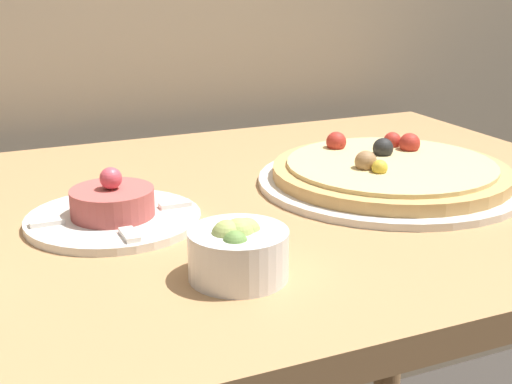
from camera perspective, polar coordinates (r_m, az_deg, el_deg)
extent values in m
cube|color=#AD7F51|center=(0.95, -2.39, -1.84)|extent=(1.16, 0.79, 0.03)
cylinder|color=#AD7F51|center=(1.60, 10.88, -7.98)|extent=(0.06, 0.06, 0.71)
cylinder|color=silver|center=(1.04, 10.67, 0.85)|extent=(0.38, 0.38, 0.01)
cylinder|color=tan|center=(1.03, 10.71, 1.58)|extent=(0.34, 0.34, 0.02)
cylinder|color=#E0C684|center=(1.03, 10.75, 2.20)|extent=(0.30, 0.30, 0.01)
sphere|color=#B22D23|center=(1.12, 10.85, 4.05)|extent=(0.03, 0.03, 0.03)
sphere|color=#997047|center=(0.99, 8.77, 2.42)|extent=(0.03, 0.03, 0.03)
sphere|color=#B22D23|center=(1.09, 6.44, 4.02)|extent=(0.03, 0.03, 0.03)
sphere|color=gold|center=(0.97, 9.86, 1.94)|extent=(0.02, 0.02, 0.02)
sphere|color=#B22D23|center=(1.10, 12.19, 3.82)|extent=(0.03, 0.03, 0.03)
sphere|color=black|center=(1.07, 10.13, 3.47)|extent=(0.03, 0.03, 0.03)
cylinder|color=silver|center=(0.89, -11.33, -2.15)|extent=(0.21, 0.21, 0.01)
cylinder|color=#B2514C|center=(0.88, -11.41, -0.81)|extent=(0.10, 0.10, 0.03)
sphere|color=#DB4C5B|center=(0.87, -11.54, 1.09)|extent=(0.03, 0.03, 0.03)
cube|color=white|center=(0.90, -6.50, -0.99)|extent=(0.04, 0.02, 0.01)
cube|color=white|center=(0.96, -12.44, -0.20)|extent=(0.02, 0.04, 0.01)
cube|color=white|center=(0.87, -16.39, -2.34)|extent=(0.04, 0.02, 0.01)
cube|color=white|center=(0.81, -10.08, -3.38)|extent=(0.02, 0.04, 0.01)
cylinder|color=white|center=(0.72, -1.42, -5.00)|extent=(0.10, 0.10, 0.05)
sphere|color=#A3B25B|center=(0.71, -0.76, -3.19)|extent=(0.03, 0.03, 0.03)
sphere|color=#A3B25B|center=(0.70, -2.32, -3.50)|extent=(0.03, 0.03, 0.03)
sphere|color=#A3B25B|center=(0.71, -1.39, -3.36)|extent=(0.03, 0.03, 0.03)
sphere|color=#B7BC70|center=(0.71, -1.25, -3.27)|extent=(0.03, 0.03, 0.03)
sphere|color=#668E42|center=(0.69, -1.68, -4.13)|extent=(0.03, 0.03, 0.03)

